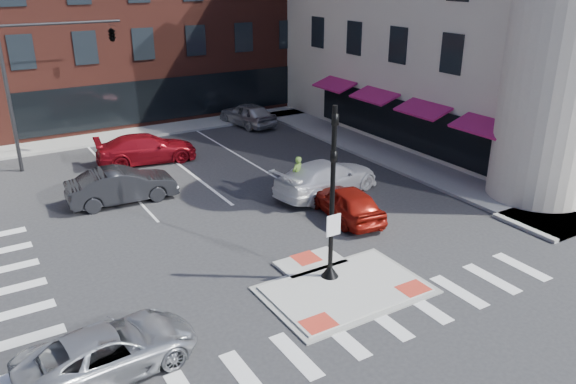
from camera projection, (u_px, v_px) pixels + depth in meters
ground at (336, 284)px, 19.08m from camera, size 120.00×120.00×0.00m
refuge_island at (341, 286)px, 18.86m from camera, size 5.40×4.65×0.13m
sidewalk_e at (387, 154)px, 32.20m from camera, size 3.00×24.00×0.15m
sidewalk_n at (181, 126)px, 37.96m from camera, size 26.00×3.00×0.15m
building_e at (509, 1)px, 35.63m from camera, size 21.90×23.90×17.70m
building_far_left at (3, 22)px, 56.56m from camera, size 10.00×12.00×10.00m
building_far_right at (124, 6)px, 64.05m from camera, size 12.00×12.00×12.00m
signal_pole at (332, 217)px, 18.52m from camera, size 0.60×0.60×5.98m
mast_arm_signal at (85, 46)px, 29.39m from camera, size 6.10×2.24×8.00m
silver_suv at (109, 351)px, 14.73m from camera, size 4.91×2.64×1.31m
red_sedan at (347, 202)px, 23.88m from camera, size 2.26×4.46×1.45m
white_pickup at (327, 177)px, 26.50m from camera, size 5.84×3.13×1.61m
bg_car_dark at (122, 185)px, 25.53m from camera, size 4.93×1.93×1.60m
bg_car_silver at (247, 114)px, 38.04m from camera, size 2.59×4.92×1.60m
bg_car_red at (147, 148)px, 30.85m from camera, size 5.65×2.94×1.57m
cyclist at (297, 186)px, 25.74m from camera, size 1.02×1.76×2.12m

